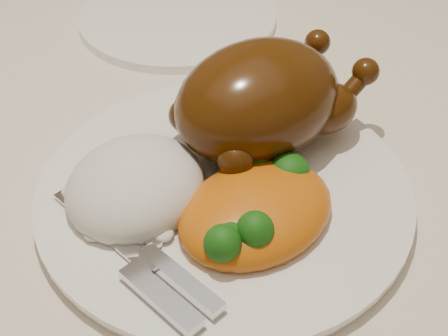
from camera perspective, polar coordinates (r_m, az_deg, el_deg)
dining_table at (r=0.69m, az=-6.87°, el=-0.93°), size 1.60×0.90×0.76m
tablecloth at (r=0.65m, az=-7.38°, el=3.88°), size 1.73×1.03×0.18m
dinner_plate at (r=0.51m, az=0.00°, el=-2.22°), size 0.32×0.32×0.01m
side_plate at (r=0.76m, az=-4.23°, el=13.51°), size 0.30×0.30×0.01m
roast_chicken at (r=0.53m, az=3.52°, el=6.34°), size 0.18×0.11×0.10m
rice_mound at (r=0.50m, az=-8.11°, el=-1.74°), size 0.15×0.14×0.06m
mac_and_cheese at (r=0.48m, az=3.45°, el=-3.18°), size 0.14×0.11×0.05m
cutlery at (r=0.45m, az=-6.67°, el=-8.96°), size 0.05×0.17×0.01m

